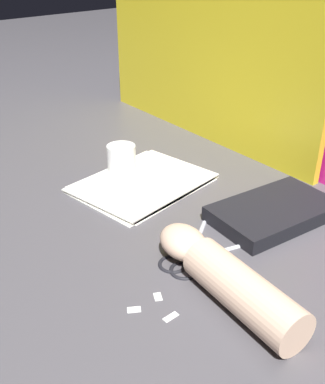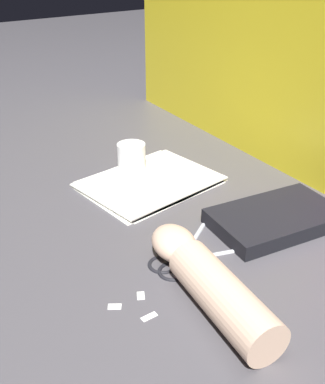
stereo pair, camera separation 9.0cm
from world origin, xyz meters
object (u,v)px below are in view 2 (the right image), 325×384
Objects in this scene: paper_stack at (150,182)px; scissors at (180,259)px; mug at (132,159)px; hand_forearm at (209,281)px; book_closed at (276,218)px.

paper_stack reaches higher than scissors.
paper_stack is 1.70× the size of scissors.
hand_forearm is at bearing -21.37° from mug.
scissors is at bearing -27.75° from paper_stack.
scissors is at bearing -22.76° from mug.
paper_stack is 4.12× the size of mug.
hand_forearm is at bearing -74.62° from book_closed.
paper_stack is 0.98× the size of hand_forearm.
scissors is (0.27, -0.14, -0.00)m from paper_stack.
scissors is 0.57× the size of hand_forearm.
book_closed is 0.88× the size of hand_forearm.
paper_stack is at bearing 152.25° from scissors.
paper_stack is at bearing 155.16° from hand_forearm.
hand_forearm is (0.07, -0.26, 0.02)m from book_closed.
paper_stack is 0.41m from hand_forearm.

